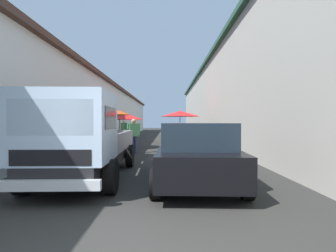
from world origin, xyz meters
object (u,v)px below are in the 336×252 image
parked_scooter (195,138)px  vendor_in_shade (134,133)px  hatchback_car (195,152)px  vendor_by_crates (124,129)px  delivery_truck (79,141)px  fruit_stall_far_left (100,114)px  plastic_stool (177,147)px  fruit_stall_near_left (180,116)px  fruit_stall_near_right (119,118)px

parked_scooter → vendor_in_shade: bearing=139.5°
hatchback_car → vendor_by_crates: vendor_by_crates is taller
delivery_truck → hatchback_car: bearing=-84.0°
fruit_stall_far_left → vendor_in_shade: size_ratio=1.43×
fruit_stall_far_left → vendor_by_crates: size_ratio=1.42×
fruit_stall_far_left → hatchback_car: 5.06m
parked_scooter → vendor_by_crates: bearing=58.6°
hatchback_car → plastic_stool: hatchback_car is taller
vendor_by_crates → fruit_stall_far_left: bearing=-175.8°
vendor_in_shade → vendor_by_crates: bearing=13.7°
vendor_by_crates → parked_scooter: 5.90m
delivery_truck → parked_scooter: bearing=-21.2°
parked_scooter → plastic_stool: size_ratio=3.89×
fruit_stall_far_left → vendor_in_shade: fruit_stall_far_left is taller
fruit_stall_near_left → hatchback_car: 11.72m
fruit_stall_far_left → vendor_in_shade: (1.88, -1.04, -0.86)m
fruit_stall_far_left → fruit_stall_near_right: bearing=0.9°
fruit_stall_far_left → plastic_stool: fruit_stall_far_left is taller
fruit_stall_near_left → fruit_stall_near_right: bearing=137.3°
vendor_by_crates → plastic_stool: bearing=-152.2°
parked_scooter → fruit_stall_far_left: bearing=142.9°
vendor_in_shade → delivery_truck: bearing=175.5°
fruit_stall_near_left → vendor_by_crates: size_ratio=1.71×
fruit_stall_far_left → plastic_stool: 3.83m
plastic_stool → hatchback_car: bearing=-177.7°
parked_scooter → fruit_stall_near_left: bearing=20.6°
vendor_by_crates → parked_scooter: size_ratio=0.97×
fruit_stall_far_left → hatchback_car: fruit_stall_far_left is taller
delivery_truck → fruit_stall_far_left: bearing=8.3°
delivery_truck → parked_scooter: 10.47m
fruit_stall_near_right → vendor_in_shade: size_ratio=1.60×
delivery_truck → vendor_by_crates: bearing=5.5°
plastic_stool → fruit_stall_near_left: bearing=-4.1°
fruit_stall_near_right → plastic_stool: size_ratio=5.98×
fruit_stall_far_left → hatchback_car: (-3.69, -3.30, -1.06)m
parked_scooter → fruit_stall_near_right: bearing=111.0°
fruit_stall_near_left → parked_scooter: fruit_stall_near_left is taller
parked_scooter → plastic_stool: (-4.03, 1.28, -0.12)m
vendor_by_crates → vendor_in_shade: (-6.96, -1.70, -0.01)m
hatchback_car → vendor_by_crates: 13.14m
fruit_stall_far_left → parked_scooter: fruit_stall_far_left is taller
fruit_stall_near_right → plastic_stool: (-2.33, -3.14, -1.35)m
fruit_stall_near_left → parked_scooter: 2.75m
delivery_truck → parked_scooter: (9.75, -3.78, -0.59)m
hatchback_car → delivery_truck: size_ratio=0.80×
fruit_stall_near_left → vendor_by_crates: (0.86, 4.19, -0.93)m
fruit_stall_near_left → delivery_truck: (-11.95, 2.95, -0.84)m
fruit_stall_near_right → parked_scooter: fruit_stall_near_right is taller
fruit_stall_far_left → fruit_stall_near_right: size_ratio=0.89×
vendor_in_shade → plastic_stool: size_ratio=3.73×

